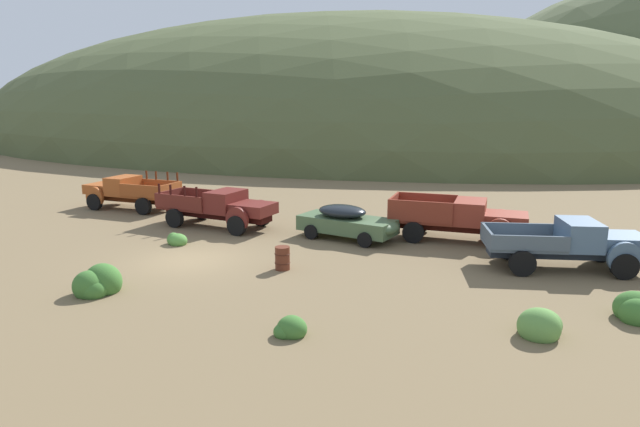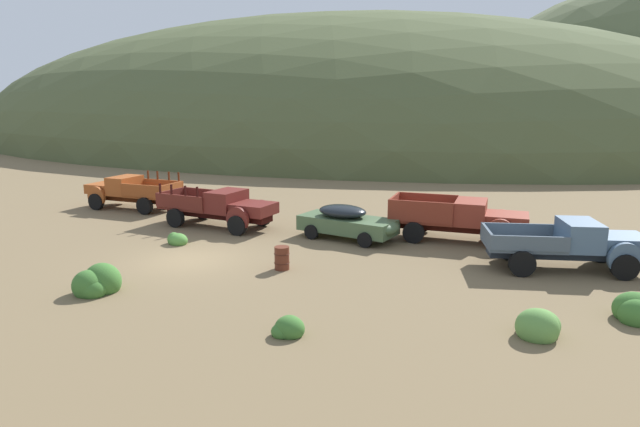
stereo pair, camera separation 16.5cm
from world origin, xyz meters
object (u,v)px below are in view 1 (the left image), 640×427
at_px(truck_oxblood, 225,208).
at_px(oil_drum_by_truck, 282,258).
at_px(truck_rust_red, 466,219).
at_px(truck_chalk_blue, 576,244).
at_px(car_weathered_green, 350,222).
at_px(truck_oxide_orange, 125,192).

distance_m(truck_oxblood, oil_drum_by_truck, 7.67).
distance_m(truck_oxblood, truck_rust_red, 11.70).
xyz_separation_m(truck_oxblood, truck_chalk_blue, (15.99, -0.00, -0.01)).
height_order(car_weathered_green, oil_drum_by_truck, car_weathered_green).
relative_size(truck_oxide_orange, truck_chalk_blue, 0.94).
bearing_deg(oil_drum_by_truck, truck_oxblood, 141.17).
relative_size(car_weathered_green, truck_chalk_blue, 0.80).
distance_m(car_weathered_green, truck_chalk_blue, 9.47).
bearing_deg(truck_rust_red, oil_drum_by_truck, -133.02).
bearing_deg(truck_chalk_blue, car_weathered_green, 157.71).
distance_m(truck_oxide_orange, truck_chalk_blue, 24.10).
bearing_deg(oil_drum_by_truck, truck_chalk_blue, 25.54).
distance_m(truck_oxide_orange, car_weathered_green, 14.63).
distance_m(truck_chalk_blue, oil_drum_by_truck, 11.13).
height_order(truck_oxide_orange, oil_drum_by_truck, truck_oxide_orange).
height_order(truck_oxide_orange, truck_rust_red, truck_oxide_orange).
bearing_deg(truck_chalk_blue, truck_oxblood, 160.91).
bearing_deg(truck_oxide_orange, car_weathered_green, 172.31).
bearing_deg(truck_chalk_blue, truck_rust_red, 132.16).
relative_size(car_weathered_green, truck_rust_red, 0.79).
bearing_deg(truck_oxblood, truck_chalk_blue, 0.99).
bearing_deg(oil_drum_by_truck, car_weathered_green, 83.76).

